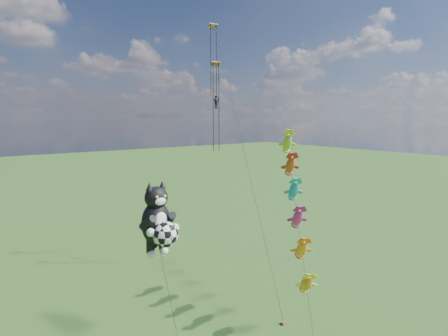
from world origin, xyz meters
TOP-DOWN VIEW (x-y plane):
  - cat_kite_rig at (1.86, 3.93)m, footprint 2.19×3.99m
  - fish_windsock_rig at (12.77, 2.48)m, footprint 9.75×12.78m
  - parafoil_rig at (15.06, 15.81)m, footprint 5.88×16.89m

SIDE VIEW (x-z plane):
  - fish_windsock_rig at x=12.77m, z-range 0.97..16.82m
  - cat_kite_rig at x=1.86m, z-range 3.30..14.90m
  - parafoil_rig at x=15.06m, z-range 5.19..31.54m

